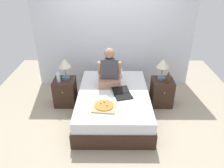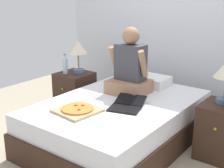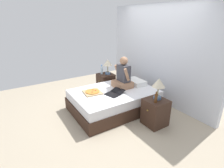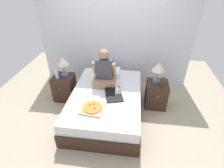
# 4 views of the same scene
# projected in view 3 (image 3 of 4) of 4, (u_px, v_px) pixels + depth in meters

# --- Properties ---
(ground_plane) EXTENTS (5.71, 5.71, 0.00)m
(ground_plane) POSITION_uv_depth(u_px,v_px,m) (114.00, 109.00, 4.42)
(ground_plane) COLOR tan
(wall_back) EXTENTS (3.71, 0.12, 2.50)m
(wall_back) POSITION_uv_depth(u_px,v_px,m) (157.00, 54.00, 4.66)
(wall_back) COLOR silver
(wall_back) RESTS_ON ground
(bed) EXTENTS (1.40, 2.03, 0.50)m
(bed) POSITION_uv_depth(u_px,v_px,m) (114.00, 100.00, 4.33)
(bed) COLOR #382319
(bed) RESTS_ON ground
(nightstand_left) EXTENTS (0.44, 0.47, 0.58)m
(nightstand_left) POSITION_uv_depth(u_px,v_px,m) (106.00, 83.00, 5.32)
(nightstand_left) COLOR #382319
(nightstand_left) RESTS_ON ground
(lamp_on_left_nightstand) EXTENTS (0.26, 0.26, 0.45)m
(lamp_on_left_nightstand) POSITION_uv_depth(u_px,v_px,m) (108.00, 63.00, 5.09)
(lamp_on_left_nightstand) COLOR #4C6B93
(lamp_on_left_nightstand) RESTS_ON nightstand_left
(water_bottle) EXTENTS (0.07, 0.07, 0.28)m
(water_bottle) POSITION_uv_depth(u_px,v_px,m) (102.00, 70.00, 5.20)
(water_bottle) COLOR silver
(water_bottle) RESTS_ON nightstand_left
(nightstand_right) EXTENTS (0.44, 0.47, 0.58)m
(nightstand_right) POSITION_uv_depth(u_px,v_px,m) (155.00, 112.00, 3.69)
(nightstand_right) COLOR #382319
(nightstand_right) RESTS_ON ground
(lamp_on_right_nightstand) EXTENTS (0.26, 0.26, 0.45)m
(lamp_on_right_nightstand) POSITION_uv_depth(u_px,v_px,m) (159.00, 84.00, 3.52)
(lamp_on_right_nightstand) COLOR #4C6B93
(lamp_on_right_nightstand) RESTS_ON nightstand_right
(beer_bottle) EXTENTS (0.06, 0.06, 0.23)m
(beer_bottle) POSITION_uv_depth(u_px,v_px,m) (156.00, 98.00, 3.45)
(beer_bottle) COLOR #512D14
(beer_bottle) RESTS_ON nightstand_right
(pillow) EXTENTS (0.52, 0.34, 0.12)m
(pillow) POSITION_uv_depth(u_px,v_px,m) (136.00, 82.00, 4.64)
(pillow) COLOR white
(pillow) RESTS_ON bed
(person_seated) EXTENTS (0.47, 0.40, 0.78)m
(person_seated) POSITION_uv_depth(u_px,v_px,m) (123.00, 76.00, 4.36)
(person_seated) COLOR #A37556
(person_seated) RESTS_ON bed
(laptop) EXTENTS (0.42, 0.48, 0.07)m
(laptop) POSITION_uv_depth(u_px,v_px,m) (114.00, 93.00, 4.05)
(laptop) COLOR black
(laptop) RESTS_ON bed
(pizza_box) EXTENTS (0.44, 0.44, 0.05)m
(pizza_box) POSITION_uv_depth(u_px,v_px,m) (93.00, 92.00, 4.11)
(pizza_box) COLOR tan
(pizza_box) RESTS_ON bed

